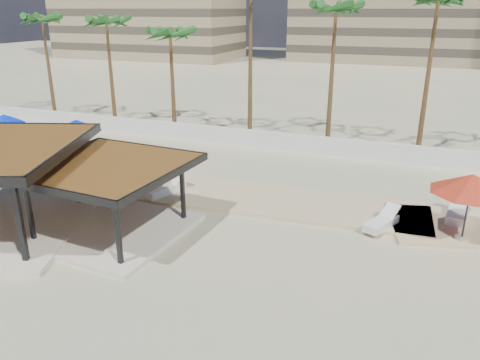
# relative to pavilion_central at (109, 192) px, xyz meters

# --- Properties ---
(ground) EXTENTS (200.00, 200.00, 0.00)m
(ground) POSITION_rel_pavilion_central_xyz_m (2.84, -1.49, -1.85)
(ground) COLOR tan
(ground) RESTS_ON ground
(promenade) EXTENTS (44.45, 7.97, 0.24)m
(promenade) POSITION_rel_pavilion_central_xyz_m (4.84, 6.18, -1.79)
(promenade) COLOR #C6B284
(promenade) RESTS_ON ground
(boundary_wall) EXTENTS (56.00, 0.30, 1.20)m
(boundary_wall) POSITION_rel_pavilion_central_xyz_m (2.84, 14.51, -1.25)
(boundary_wall) COLOR silver
(boundary_wall) RESTS_ON ground
(pavilion_central) EXTENTS (6.50, 6.50, 3.10)m
(pavilion_central) POSITION_rel_pavilion_central_xyz_m (0.00, 0.00, 0.00)
(pavilion_central) COLOR beige
(pavilion_central) RESTS_ON ground
(umbrella_a) EXTENTS (3.46, 3.46, 2.63)m
(umbrella_a) POSITION_rel_pavilion_central_xyz_m (-7.41, 7.00, 0.59)
(umbrella_a) COLOR beige
(umbrella_a) RESTS_ON promenade
(umbrella_b) EXTENTS (3.06, 3.06, 2.37)m
(umbrella_b) POSITION_rel_pavilion_central_xyz_m (-1.51, 4.31, 0.37)
(umbrella_b) COLOR beige
(umbrella_b) RESTS_ON promenade
(umbrella_c) EXTENTS (4.17, 4.17, 2.83)m
(umbrella_c) POSITION_rel_pavilion_central_xyz_m (13.93, 4.31, 0.76)
(umbrella_c) COLOR beige
(umbrella_c) RESTS_ON promenade
(umbrella_f) EXTENTS (2.72, 2.72, 2.30)m
(umbrella_f) POSITION_rel_pavilion_central_xyz_m (-13.94, 7.71, 0.30)
(umbrella_f) COLOR beige
(umbrella_f) RESTS_ON promenade
(lounger_a) EXTENTS (1.49, 2.52, 0.91)m
(lounger_a) POSITION_rel_pavilion_central_xyz_m (0.05, 4.42, -1.45)
(lounger_a) COLOR silver
(lounger_a) RESTS_ON promenade
(lounger_b) EXTENTS (1.43, 2.16, 0.78)m
(lounger_b) POSITION_rel_pavilion_central_xyz_m (10.74, 4.36, -1.48)
(lounger_b) COLOR silver
(lounger_b) RESTS_ON promenade
(lounger_c) EXTENTS (1.10, 2.51, 0.92)m
(lounger_c) POSITION_rel_pavilion_central_xyz_m (13.84, 6.68, -1.45)
(lounger_c) COLOR silver
(lounger_c) RESTS_ON promenade
(palm_a) EXTENTS (3.00, 3.00, 9.08)m
(palm_a) POSITION_rel_pavilion_central_xyz_m (-18.16, 16.81, 6.08)
(palm_a) COLOR brown
(palm_a) RESTS_ON ground
(palm_b) EXTENTS (3.00, 3.00, 8.93)m
(palm_b) POSITION_rel_pavilion_central_xyz_m (-12.16, 17.21, 5.93)
(palm_b) COLOR brown
(palm_b) RESTS_ON ground
(palm_c) EXTENTS (3.00, 3.00, 8.14)m
(palm_c) POSITION_rel_pavilion_central_xyz_m (-6.16, 16.61, 5.19)
(palm_c) COLOR brown
(palm_c) RESTS_ON ground
(palm_e) EXTENTS (3.00, 3.00, 9.92)m
(palm_e) POSITION_rel_pavilion_central_xyz_m (5.84, 16.91, 6.86)
(palm_e) COLOR brown
(palm_e) RESTS_ON ground
(palm_f) EXTENTS (3.00, 3.00, 10.39)m
(palm_f) POSITION_rel_pavilion_central_xyz_m (11.84, 17.11, 7.31)
(palm_f) COLOR brown
(palm_f) RESTS_ON ground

